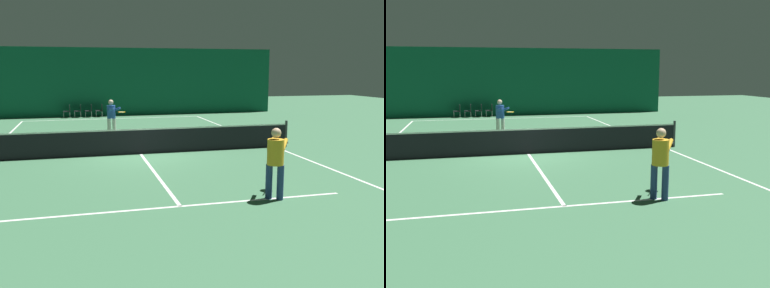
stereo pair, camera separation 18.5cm
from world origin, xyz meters
The scene contains 14 objects.
ground_plane centered at (0.00, 0.00, 0.00)m, with size 60.00×60.00×0.00m, color #3D704C.
backdrop_curtain centered at (0.00, 13.74, 2.26)m, with size 23.00×0.12×4.53m.
court_line_baseline_far centered at (0.00, 11.90, 0.00)m, with size 11.00×0.10×0.00m.
court_line_service_far centered at (0.00, 6.40, 0.00)m, with size 8.25×0.10×0.00m.
court_line_service_near centered at (0.00, -6.40, 0.00)m, with size 8.25×0.10×0.00m.
court_line_sideline_right centered at (5.50, 0.00, 0.00)m, with size 0.10×23.80×0.00m.
court_line_centre centered at (0.00, 0.00, 0.00)m, with size 0.10×12.80×0.00m.
tennis_net centered at (0.00, 0.00, 0.51)m, with size 12.00×0.10×1.07m.
player_near centered at (2.37, -6.41, 1.02)m, with size 1.09×1.35×1.75m.
player_far centered at (-0.67, 4.69, 1.00)m, with size 0.88×1.40×1.72m.
courtside_chair_0 centered at (-2.84, 13.19, 0.49)m, with size 0.44×0.44×0.84m.
courtside_chair_1 centered at (-2.15, 13.19, 0.49)m, with size 0.44×0.44×0.84m.
courtside_chair_2 centered at (-1.47, 13.19, 0.49)m, with size 0.44×0.44×0.84m.
courtside_chair_3 centered at (-0.78, 13.19, 0.49)m, with size 0.44×0.44×0.84m.
Camera 1 is at (-2.18, -15.62, 3.13)m, focal length 40.00 mm.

